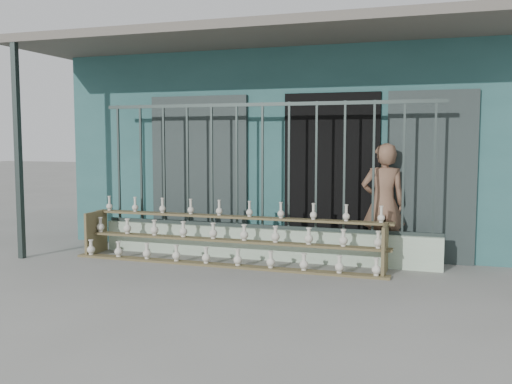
% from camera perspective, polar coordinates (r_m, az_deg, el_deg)
% --- Properties ---
extents(ground, '(60.00, 60.00, 0.00)m').
position_cam_1_polar(ground, '(7.13, -2.54, -8.75)').
color(ground, slate).
extents(workshop_building, '(7.40, 6.60, 3.21)m').
position_cam_1_polar(workshop_building, '(10.97, 5.32, 4.73)').
color(workshop_building, '#275353').
rests_on(workshop_building, ground).
extents(parapet_wall, '(5.00, 0.20, 0.45)m').
position_cam_1_polar(parapet_wall, '(8.28, 0.65, -5.16)').
color(parapet_wall, '#ABC5A8').
rests_on(parapet_wall, ground).
extents(security_fence, '(5.00, 0.04, 1.80)m').
position_cam_1_polar(security_fence, '(8.15, 0.66, 2.63)').
color(security_fence, '#283330').
rests_on(security_fence, parapet_wall).
extents(shelf_rack, '(4.50, 0.68, 0.85)m').
position_cam_1_polar(shelf_rack, '(8.00, -2.81, -4.59)').
color(shelf_rack, brown).
rests_on(shelf_rack, ground).
extents(elderly_woman, '(0.70, 0.55, 1.68)m').
position_cam_1_polar(elderly_woman, '(8.10, 12.61, -1.14)').
color(elderly_woman, brown).
rests_on(elderly_woman, ground).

